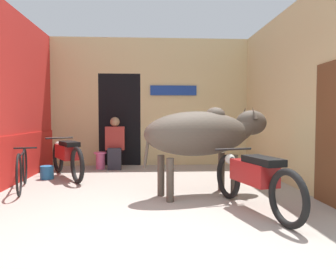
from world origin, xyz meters
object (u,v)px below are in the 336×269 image
at_px(motorcycle_near, 254,177).
at_px(bucket, 47,172).
at_px(bicycle, 22,169).
at_px(plastic_stool, 101,160).
at_px(motorcycle_far, 67,155).
at_px(cow, 204,133).
at_px(shopkeeper_seated, 115,142).

xyz_separation_m(motorcycle_near, bucket, (-3.38, 2.41, -0.32)).
bearing_deg(motorcycle_near, bicycle, 157.13).
distance_m(motorcycle_near, plastic_stool, 4.40).
height_order(motorcycle_far, bucket, motorcycle_far).
xyz_separation_m(motorcycle_far, bicycle, (-0.48, -1.07, -0.11)).
bearing_deg(motorcycle_far, bucket, -158.14).
distance_m(cow, plastic_stool, 3.46).
relative_size(motorcycle_far, shopkeeper_seated, 1.52).
bearing_deg(motorcycle_far, plastic_stool, 63.74).
bearing_deg(bicycle, shopkeeper_seated, 57.48).
bearing_deg(motorcycle_near, shopkeeper_seated, 121.07).
bearing_deg(motorcycle_near, bucket, 144.55).
bearing_deg(bucket, bicycle, -97.64).
distance_m(motorcycle_far, plastic_stool, 1.20).
bearing_deg(plastic_stool, bucket, -126.13).
height_order(cow, bicycle, cow).
height_order(bicycle, plastic_stool, bicycle).
height_order(motorcycle_near, motorcycle_far, motorcycle_far).
bearing_deg(cow, motorcycle_near, -60.80).
xyz_separation_m(cow, plastic_stool, (-2.00, 2.71, -0.76)).
xyz_separation_m(bicycle, bucket, (0.12, 0.93, -0.22)).
distance_m(cow, bicycle, 3.12).
relative_size(motorcycle_near, bucket, 7.74).
relative_size(cow, bucket, 8.37).
bearing_deg(bucket, motorcycle_near, -35.45).
bearing_deg(bucket, cow, -27.68).
height_order(plastic_stool, bucket, plastic_stool).
bearing_deg(bicycle, cow, -10.97).
height_order(motorcycle_far, shopkeeper_seated, shopkeeper_seated).
bearing_deg(shopkeeper_seated, plastic_stool, 176.60).
distance_m(cow, motorcycle_near, 1.15).
relative_size(cow, shopkeeper_seated, 1.78).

